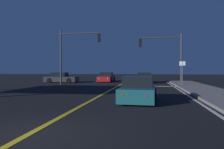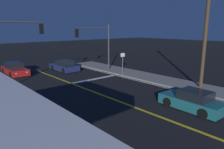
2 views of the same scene
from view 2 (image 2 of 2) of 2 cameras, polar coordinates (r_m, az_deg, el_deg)
sidewalk_right at (r=20.48m, az=20.31°, el=-2.99°), size 3.20×34.78×0.15m
lane_line_center at (r=14.60m, az=5.82°, el=-8.74°), size 0.20×32.85×0.01m
lane_line_edge_right at (r=18.94m, az=17.59°, el=-4.25°), size 0.16×32.85×0.01m
stop_bar at (r=22.31m, az=-4.40°, el=-1.17°), size 5.90×0.50×0.01m
car_following_oncoming_red at (r=26.92m, az=-25.02°, el=1.32°), size 1.94×4.73×1.34m
car_parked_curb_navy at (r=27.03m, az=-12.85°, el=2.23°), size 2.15×4.31×1.34m
car_lead_oncoming_teal at (r=14.87m, az=21.01°, el=-6.78°), size 1.99×4.21×1.34m
traffic_signal_near_right at (r=24.78m, az=-3.99°, el=9.21°), size 4.71×0.28×5.69m
traffic_signal_far_left at (r=18.95m, az=-26.35°, el=7.83°), size 4.67×0.28×6.17m
utility_pole_right at (r=19.67m, az=24.16°, el=10.48°), size 1.61×0.31×9.56m
street_sign_corner at (r=23.81m, az=2.92°, el=3.92°), size 0.56×0.10×2.56m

